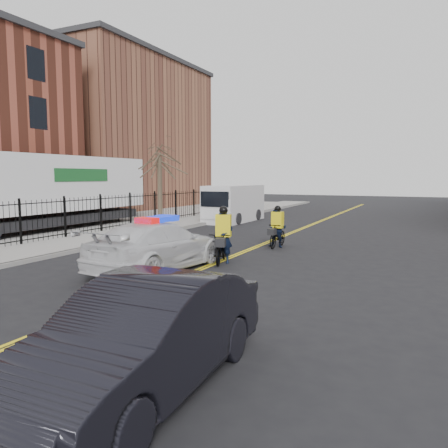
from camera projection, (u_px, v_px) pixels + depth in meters
ground at (186, 275)px, 13.41m from camera, size 120.00×120.00×0.00m
center_line_left at (270, 240)px, 20.63m from camera, size 0.10×60.00×0.01m
center_line_right at (274, 241)px, 20.56m from camera, size 0.10×60.00×0.01m
sidewalk at (142, 231)px, 23.79m from camera, size 3.00×60.00×0.15m
curb at (165, 232)px, 23.15m from camera, size 0.20×60.00×0.15m
iron_fence at (119, 213)px, 24.33m from camera, size 0.12×28.00×2.00m
lot_pad at (9, 223)px, 28.28m from camera, size 18.00×60.00×0.02m
warehouse_far at (109, 137)px, 44.02m from camera, size 14.00×18.00×14.00m
street_tree at (160, 167)px, 25.25m from camera, size 3.20×3.20×4.80m
police_cruiser at (158, 246)px, 14.08m from camera, size 2.60×5.57×1.73m
dark_sedan at (145, 337)px, 6.07m from camera, size 1.86×4.90×1.59m
cargo_van at (233, 204)px, 29.19m from camera, size 2.32×5.82×2.42m
semi_trailer at (51, 188)px, 24.54m from camera, size 2.81×13.45×4.18m
cyclist_near at (223, 243)px, 15.23m from camera, size 1.28×2.15×2.00m
cyclist_far at (277, 231)px, 18.55m from camera, size 0.82×1.79×1.80m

